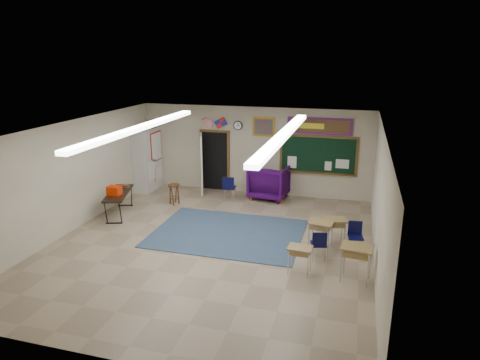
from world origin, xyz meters
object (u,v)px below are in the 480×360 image
(wooden_stool, at_px, (174,194))
(wingback_armchair, at_px, (269,182))
(folding_table, at_px, (119,202))
(student_desk_front_right, at_px, (334,230))
(student_desk_front_left, at_px, (321,233))

(wooden_stool, bearing_deg, wingback_armchair, 27.10)
(folding_table, bearing_deg, wingback_armchair, 16.76)
(wingback_armchair, xyz_separation_m, student_desk_front_right, (2.35, -3.20, -0.17))
(wingback_armchair, xyz_separation_m, wooden_stool, (-2.83, -1.45, -0.22))
(student_desk_front_right, distance_m, wooden_stool, 5.47)
(student_desk_front_right, bearing_deg, wooden_stool, 147.37)
(student_desk_front_right, distance_m, folding_table, 6.41)
(folding_table, relative_size, wooden_stool, 2.71)
(wooden_stool, bearing_deg, student_desk_front_right, -18.61)
(wingback_armchair, height_order, wooden_stool, wingback_armchair)
(student_desk_front_left, relative_size, student_desk_front_right, 1.01)
(wingback_armchair, bearing_deg, folding_table, 40.08)
(student_desk_front_left, bearing_deg, wingback_armchair, 129.22)
(student_desk_front_left, height_order, wooden_stool, student_desk_front_left)
(student_desk_front_right, bearing_deg, student_desk_front_left, -148.67)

